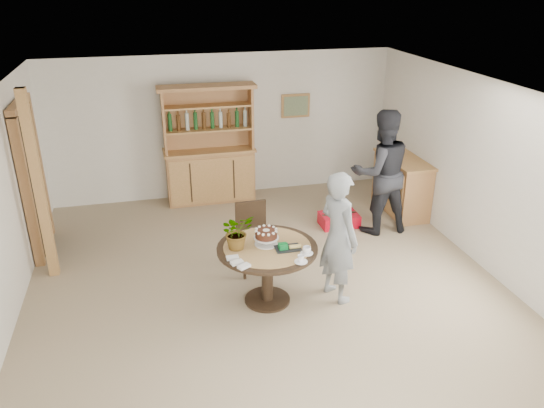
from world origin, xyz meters
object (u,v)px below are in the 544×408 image
Objects in this scene: hutch at (210,163)px; dining_chair at (253,232)px; sideboard at (402,185)px; dining_table at (267,258)px; adult_person at (381,172)px; teen_boy at (338,237)px; red_suitcase at (339,220)px.

hutch reaches higher than dining_chair.
sideboard is 1.05× the size of dining_table.
adult_person is (2.12, 1.51, 0.36)m from dining_table.
hutch reaches higher than teen_boy.
sideboard is at bearing -22.21° from hutch.
sideboard is at bearing 36.83° from dining_table.
hutch is 1.23× the size of teen_boy.
dining_table is 0.88m from teen_boy.
teen_boy reaches higher than dining_table.
hutch reaches higher than adult_person.
hutch is 2.99m from adult_person.
teen_boy is (0.85, -0.10, 0.22)m from dining_table.
sideboard is 2.09× the size of red_suitcase.
hutch is at bearing -1.46° from teen_boy.
dining_chair is (0.23, -2.51, -0.15)m from hutch.
red_suitcase is (1.84, -1.54, -0.59)m from hutch.
hutch is 3.38× the size of red_suitcase.
adult_person reaches higher than teen_boy.
sideboard is 3.50m from dining_table.
dining_table is 0.73× the size of teen_boy.
adult_person is (2.12, 0.68, 0.43)m from dining_chair.
hutch is 1.62× the size of sideboard.
teen_boy is (-1.95, -2.20, 0.35)m from sideboard.
teen_boy is at bearing -131.60° from sideboard.
adult_person is at bearing 16.05° from dining_chair.
teen_boy reaches higher than sideboard.
sideboard is 3.08m from dining_chair.
red_suitcase is at bearing -165.89° from sideboard.
dining_table is at bearing 35.38° from adult_person.
teen_boy is (1.09, -3.44, 0.14)m from hutch.
dining_chair is 2.27m from adult_person.
dining_table is 2.63m from adult_person.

